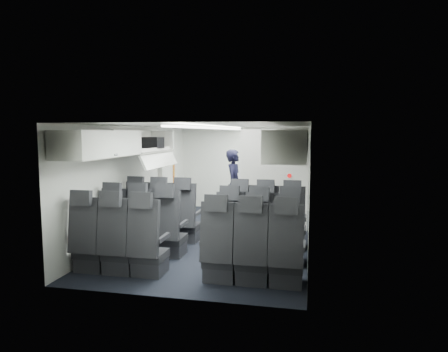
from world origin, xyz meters
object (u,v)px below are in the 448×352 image
at_px(seat_row_mid, 200,234).
at_px(galley_unit, 279,175).
at_px(seat_row_rear, 183,250).
at_px(boarding_door, 167,177).
at_px(flight_attendant, 234,185).
at_px(seat_row_front, 213,222).
at_px(carry_on_bag, 153,143).

relative_size(seat_row_mid, galley_unit, 1.75).
bearing_deg(seat_row_rear, boarding_door, 112.87).
bearing_deg(flight_attendant, seat_row_front, -175.84).
height_order(seat_row_front, flight_attendant, flight_attendant).
bearing_deg(carry_on_bag, seat_row_rear, -46.86).
bearing_deg(flight_attendant, galley_unit, -33.02).
xyz_separation_m(seat_row_front, boarding_door, (-1.64, 2.09, 0.55)).
relative_size(seat_row_mid, seat_row_rear, 1.00).
height_order(flight_attendant, carry_on_bag, carry_on_bag).
relative_size(seat_row_rear, flight_attendant, 2.02).
distance_m(boarding_door, flight_attendant, 1.66).
relative_size(seat_row_rear, boarding_door, 1.79).
xyz_separation_m(seat_row_rear, galley_unit, (0.95, 5.05, 0.55)).
bearing_deg(seat_row_rear, galley_unit, 79.35).
xyz_separation_m(seat_row_rear, flight_attendant, (0.01, 3.83, 0.42)).
bearing_deg(boarding_door, seat_row_rear, -67.13).
distance_m(seat_row_mid, flight_attendant, 2.96).
bearing_deg(seat_row_mid, seat_row_rear, -90.00).
xyz_separation_m(seat_row_rear, boarding_door, (-1.64, 3.89, 0.55)).
bearing_deg(carry_on_bag, flight_attendant, 60.65).
height_order(seat_row_mid, boarding_door, boarding_door).
distance_m(boarding_door, carry_on_bag, 1.81).
distance_m(seat_row_front, flight_attendant, 2.07).
bearing_deg(seat_row_rear, seat_row_mid, 90.00).
xyz_separation_m(seat_row_mid, flight_attendant, (0.01, 2.93, 0.42)).
bearing_deg(seat_row_front, seat_row_rear, -90.00).
bearing_deg(flight_attendant, carry_on_bag, 142.25).
xyz_separation_m(boarding_door, flight_attendant, (1.65, -0.05, -0.13)).
xyz_separation_m(seat_row_mid, seat_row_rear, (0.00, -0.90, 0.00)).
bearing_deg(seat_row_front, flight_attendant, 89.66).
relative_size(seat_row_rear, carry_on_bag, 9.03).
height_order(seat_row_mid, flight_attendant, flight_attendant).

